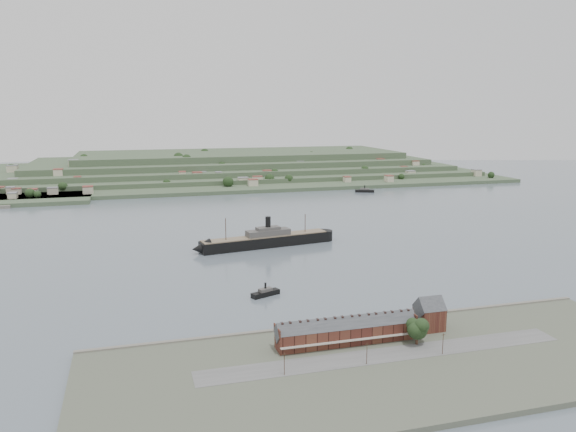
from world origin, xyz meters
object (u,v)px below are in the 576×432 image
object	(u,v)px
fig_tree	(418,328)
gabled_building	(429,314)
tugboat	(265,293)
steamship	(262,240)
terrace_row	(347,331)

from	to	relation	value
fig_tree	gabled_building	bearing A→B (deg)	47.00
tugboat	steamship	bearing A→B (deg)	77.64
steamship	gabled_building	bearing A→B (deg)	-78.74
tugboat	fig_tree	distance (m)	87.04
gabled_building	fig_tree	bearing A→B (deg)	-133.00
steamship	fig_tree	bearing A→B (deg)	-83.45
gabled_building	tugboat	xyz separation A→B (m)	(-53.12, 63.51, -6.54)
gabled_building	fig_tree	distance (m)	17.65
terrace_row	fig_tree	world-z (taller)	terrace_row
terrace_row	steamship	distance (m)	164.45
gabled_building	fig_tree	size ratio (longest dim) A/B	1.31
fig_tree	steamship	bearing A→B (deg)	96.55
terrace_row	gabled_building	size ratio (longest dim) A/B	3.95
terrace_row	fig_tree	size ratio (longest dim) A/B	5.17
steamship	tugboat	distance (m)	99.13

